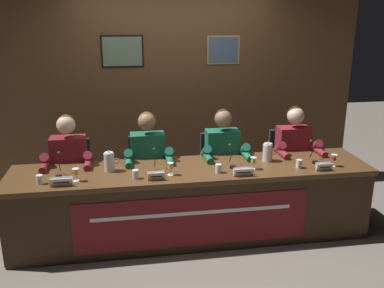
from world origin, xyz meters
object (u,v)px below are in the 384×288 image
object	(u,v)px
chair_center_right	(219,174)
conference_table	(194,194)
microphone_center_right	(232,160)
microphone_far_right	(314,155)
nameplate_far_left	(61,182)
microphone_far_left	(59,168)
panelist_far_right	(295,153)
water_pitcher_right_side	(268,152)
panelist_far_left	(69,165)
microphone_center_left	(155,164)
juice_glass_far_right	(334,158)
panelist_center_right	(224,157)
chair_center_left	(148,178)
chair_far_right	(287,170)
nameplate_far_right	(324,167)
water_pitcher_left_side	(109,162)
water_cup_far_left	(40,180)
water_cup_center_left	(136,175)
juice_glass_center_left	(170,167)
water_cup_center_right	(218,169)
juice_glass_far_left	(76,172)
panelist_center_left	(148,161)
water_cup_far_right	(299,164)
chair_far_left	(73,182)
nameplate_center_right	(243,172)
nameplate_center_left	(156,176)
juice_glass_center_right	(253,161)

from	to	relation	value
chair_center_right	conference_table	bearing A→B (deg)	-121.47
microphone_center_right	microphone_far_right	world-z (taller)	same
nameplate_far_left	microphone_far_left	bearing A→B (deg)	100.96
panelist_far_right	water_pitcher_right_side	size ratio (longest dim) A/B	5.86
panelist_far_left	microphone_center_left	bearing A→B (deg)	-25.14
juice_glass_far_right	water_pitcher_right_side	xyz separation A→B (m)	(-0.60, 0.26, 0.01)
panelist_center_right	chair_center_left	bearing A→B (deg)	166.38
microphone_far_left	juice_glass_far_right	world-z (taller)	microphone_far_left
chair_far_right	juice_glass_far_right	bearing A→B (deg)	-76.43
panelist_center_right	panelist_far_right	distance (m)	0.82
chair_center_left	nameplate_far_right	distance (m)	1.91
panelist_center_right	water_pitcher_left_side	distance (m)	1.26
water_pitcher_right_side	nameplate_far_left	bearing A→B (deg)	-170.35
microphone_far_right	water_pitcher_right_side	distance (m)	0.47
water_cup_far_left	chair_far_right	size ratio (longest dim) A/B	0.09
microphone_center_right	juice_glass_far_right	distance (m)	1.03
nameplate_far_left	panelist_center_right	xyz separation A→B (m)	(1.64, 0.63, -0.07)
conference_table	nameplate_far_right	size ratio (longest dim) A/B	22.15
chair_center_left	water_cup_center_left	distance (m)	0.84
juice_glass_center_left	water_cup_center_right	xyz separation A→B (m)	(0.46, -0.01, -0.05)
conference_table	juice_glass_far_left	xyz separation A→B (m)	(-1.10, -0.06, 0.32)
water_cup_far_left	nameplate_far_right	distance (m)	2.69
juice_glass_far_right	juice_glass_center_left	bearing A→B (deg)	179.18
panelist_center_left	water_cup_far_right	distance (m)	1.56
chair_center_left	chair_far_right	bearing A→B (deg)	0.00
water_cup_far_right	panelist_center_right	bearing A→B (deg)	140.41
water_cup_center_right	nameplate_far_right	distance (m)	1.04
chair_far_left	water_cup_center_left	distance (m)	1.07
water_cup_center_left	nameplate_center_right	xyz separation A→B (m)	(1.01, -0.09, 0.00)
nameplate_center_left	chair_far_right	world-z (taller)	chair_far_right
microphone_center_left	nameplate_center_right	bearing A→B (deg)	-16.67
nameplate_far_left	panelist_center_right	bearing A→B (deg)	20.97
water_cup_center_left	water_pitcher_left_side	distance (m)	0.35
panelist_far_right	water_pitcher_left_side	bearing A→B (deg)	-171.22
conference_table	panelist_center_right	xyz separation A→B (m)	(0.41, 0.48, 0.21)
water_cup_far_left	chair_center_left	bearing A→B (deg)	36.46
chair_center_right	juice_glass_far_left	bearing A→B (deg)	-154.18
nameplate_far_left	nameplate_center_right	world-z (taller)	same
chair_center_left	panelist_far_left	bearing A→B (deg)	-166.38
chair_far_left	microphone_center_left	size ratio (longest dim) A/B	4.18
microphone_far_left	panelist_center_right	world-z (taller)	panelist_center_right
juice_glass_center_right	water_pitcher_right_side	distance (m)	0.31
chair_far_left	nameplate_far_left	distance (m)	0.90
chair_center_left	juice_glass_far_right	size ratio (longest dim) A/B	7.29
microphone_far_right	chair_center_left	bearing A→B (deg)	160.80
nameplate_center_left	juice_glass_center_right	world-z (taller)	juice_glass_center_right
nameplate_center_left	water_pitcher_left_side	world-z (taller)	water_pitcher_left_side
nameplate_far_right	microphone_far_right	bearing A→B (deg)	89.06
chair_far_right	juice_glass_center_right	bearing A→B (deg)	-132.91
water_pitcher_right_side	nameplate_center_left	bearing A→B (deg)	-164.17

